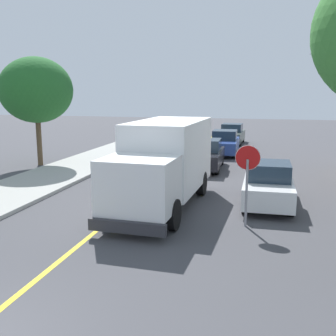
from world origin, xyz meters
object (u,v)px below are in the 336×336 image
parked_car_near (206,155)px  parked_car_mid (225,143)px  parked_van_across (268,184)px  box_truck (164,160)px  parked_car_far (232,134)px  street_tree_down_block (36,90)px  stop_sign (247,170)px

parked_car_near → parked_car_mid: bearing=85.0°
parked_car_mid → parked_van_across: same height
parked_car_mid → box_truck: bearing=-93.9°
parked_car_far → street_tree_down_block: street_tree_down_block is taller
box_truck → parked_car_near: bearing=86.9°
parked_car_mid → parked_van_across: bearing=-76.4°
street_tree_down_block → parked_car_far: bearing=50.7°
parked_car_mid → street_tree_down_block: size_ratio=0.71×
parked_car_near → parked_van_across: 7.40m
parked_van_across → street_tree_down_block: street_tree_down_block is taller
parked_van_across → street_tree_down_block: (-13.11, 5.43, 3.58)m
parked_car_mid → parked_car_far: size_ratio=0.99×
parked_car_near → street_tree_down_block: size_ratio=0.71×
parked_car_far → stop_sign: stop_sign is taller
parked_car_near → parked_car_far: (0.48, 11.30, 0.00)m
parked_car_mid → stop_sign: 15.07m
box_truck → street_tree_down_block: street_tree_down_block is taller
parked_van_across → stop_sign: (-0.68, -2.78, 1.06)m
box_truck → street_tree_down_block: 11.65m
stop_sign → parked_car_far: bearing=96.2°
box_truck → parked_car_near: 7.76m
parked_van_across → stop_sign: 3.05m
box_truck → parked_car_far: (0.90, 18.99, -0.97)m
box_truck → parked_car_near: size_ratio=1.63×
parked_van_across → street_tree_down_block: size_ratio=0.71×
parked_car_near → stop_sign: (2.73, -9.34, 1.06)m
parked_van_across → street_tree_down_block: bearing=157.5°
parked_car_far → stop_sign: (2.25, -20.65, 1.06)m
box_truck → parked_van_across: bearing=16.3°
parked_car_far → parked_car_mid: bearing=-90.0°
parked_car_far → street_tree_down_block: 16.46m
parked_van_across → parked_car_near: bearing=117.5°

